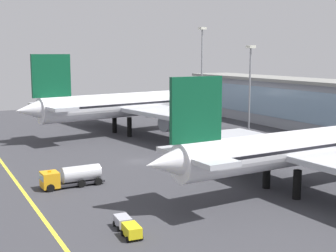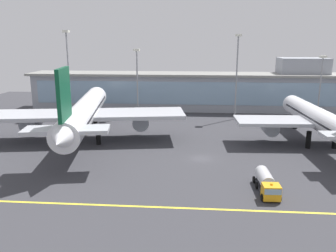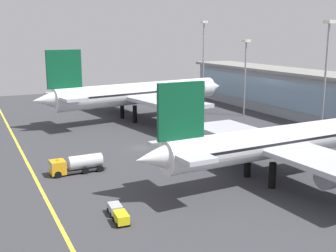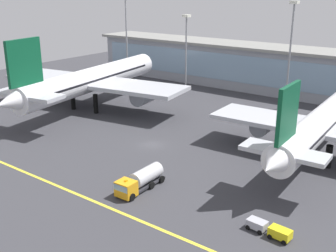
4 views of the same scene
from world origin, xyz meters
The scene contains 10 objects.
ground_plane centered at (0.00, 0.00, 0.00)m, with size 180.00×180.00×0.00m, color #38383D.
taxiway_centreline_stripe centered at (0.00, -22.00, 0.01)m, with size 144.00×0.50×0.01m, color yellow.
terminal_building centered at (1.76, 53.09, 6.83)m, with size 118.82×14.00×17.85m.
airliner_near_left centered at (-27.56, 10.95, 6.92)m, with size 48.41×57.01×18.96m.
airliner_near_right centered at (26.74, 12.06, 5.97)m, with size 37.81×47.41×16.36m.
fuel_tanker_truck centered at (10.14, -15.45, 1.51)m, with size 3.07×9.10×2.90m.
apron_light_mast_west centered at (-19.60, 39.38, 14.06)m, with size 1.80×1.80×21.12m.
apron_light_mast_centre centered at (36.56, 41.71, 12.96)m, with size 1.80×1.80×19.18m.
apron_light_mast_east centered at (-41.03, 38.47, 17.09)m, with size 1.80×1.80×26.60m.
apron_light_mast_far_east centered at (10.72, 38.10, 16.43)m, with size 1.80×1.80×25.39m.
Camera 2 is at (-1.35, -67.78, 23.41)m, focal length 37.16 mm.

